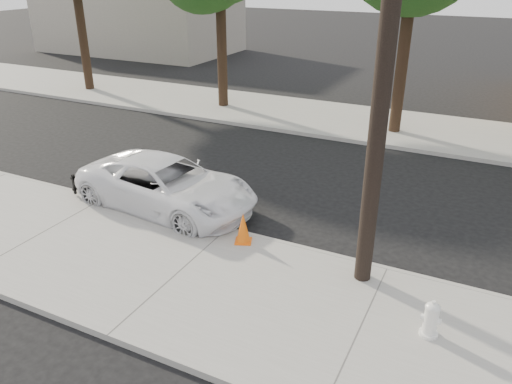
# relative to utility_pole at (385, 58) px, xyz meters

# --- Properties ---
(ground) EXTENTS (120.00, 120.00, 0.00)m
(ground) POSITION_rel_utility_pole_xyz_m (-3.60, 2.70, -4.70)
(ground) COLOR black
(ground) RESTS_ON ground
(near_sidewalk) EXTENTS (90.00, 4.40, 0.15)m
(near_sidewalk) POSITION_rel_utility_pole_xyz_m (-3.60, -1.60, -4.62)
(near_sidewalk) COLOR gray
(near_sidewalk) RESTS_ON ground
(far_sidewalk) EXTENTS (90.00, 5.00, 0.15)m
(far_sidewalk) POSITION_rel_utility_pole_xyz_m (-3.60, 11.20, -4.62)
(far_sidewalk) COLOR gray
(far_sidewalk) RESTS_ON ground
(curb_near) EXTENTS (90.00, 0.12, 0.16)m
(curb_near) POSITION_rel_utility_pole_xyz_m (-3.60, 0.60, -4.62)
(curb_near) COLOR #9E9B93
(curb_near) RESTS_ON ground
(building_far) EXTENTS (14.00, 8.00, 5.00)m
(building_far) POSITION_rel_utility_pole_xyz_m (-23.60, 22.70, -2.20)
(building_far) COLOR gray
(building_far) RESTS_ON ground
(utility_pole) EXTENTS (1.40, 0.34, 9.00)m
(utility_pole) POSITION_rel_utility_pole_xyz_m (0.00, 0.00, 0.00)
(utility_pole) COLOR black
(utility_pole) RESTS_ON near_sidewalk
(police_cruiser) EXTENTS (5.32, 2.82, 1.43)m
(police_cruiser) POSITION_rel_utility_pole_xyz_m (-5.76, 1.12, -3.98)
(police_cruiser) COLOR white
(police_cruiser) RESTS_ON ground
(fire_hydrant) EXTENTS (0.36, 0.33, 0.69)m
(fire_hydrant) POSITION_rel_utility_pole_xyz_m (1.54, -1.24, -4.22)
(fire_hydrant) COLOR white
(fire_hydrant) RESTS_ON near_sidewalk
(traffic_cone) EXTENTS (0.51, 0.51, 0.76)m
(traffic_cone) POSITION_rel_utility_pole_xyz_m (-2.94, 0.20, -4.18)
(traffic_cone) COLOR #FF650D
(traffic_cone) RESTS_ON near_sidewalk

